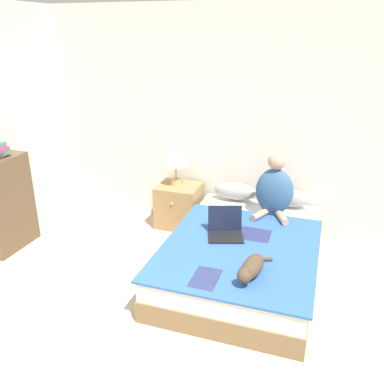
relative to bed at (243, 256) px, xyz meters
The scene contains 10 objects.
wall_back 1.60m from the bed, 110.85° to the left, with size 5.62×0.05×2.55m.
bed is the anchor object (origin of this frame).
pillow_near 1.00m from the bed, 108.58° to the left, with size 0.50×0.20×0.20m.
pillow_far 1.00m from the bed, 71.41° to the left, with size 0.50×0.20×0.20m.
person_sitting 0.82m from the bed, 74.51° to the left, with size 0.40×0.39×0.69m.
cat_tabby 0.73m from the bed, 73.47° to the right, with size 0.23×0.54×0.18m.
laptop_open 0.32m from the bed, behind, with size 0.41×0.40×0.26m.
nightstand 1.27m from the bed, 140.40° to the left, with size 0.50×0.46×0.52m.
table_lamp 1.48m from the bed, 140.51° to the left, with size 0.29×0.29×0.45m.
bookshelf 2.59m from the bed, behind, with size 0.29×0.60×1.03m.
Camera 1 is at (1.06, -1.40, 2.25)m, focal length 38.00 mm.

